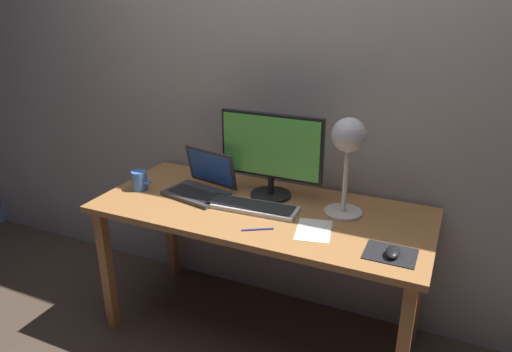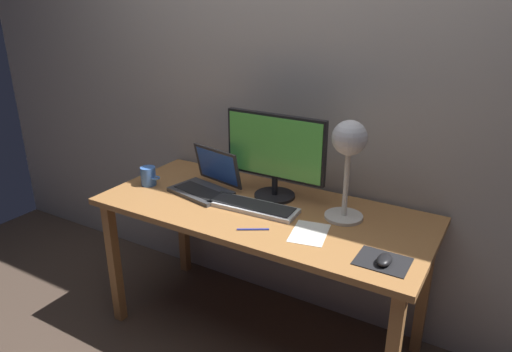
{
  "view_description": "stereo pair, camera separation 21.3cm",
  "coord_description": "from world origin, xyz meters",
  "px_view_note": "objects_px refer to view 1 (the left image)",
  "views": [
    {
      "loc": [
        0.82,
        -1.86,
        1.7
      ],
      "look_at": [
        -0.0,
        -0.05,
        0.92
      ],
      "focal_mm": 32.84,
      "sensor_mm": 36.0,
      "label": 1
    },
    {
      "loc": [
        1.01,
        -1.76,
        1.7
      ],
      "look_at": [
        -0.0,
        -0.05,
        0.92
      ],
      "focal_mm": 32.84,
      "sensor_mm": 36.0,
      "label": 2
    }
  ],
  "objects_px": {
    "keyboard_main": "(252,207)",
    "pen": "(258,229)",
    "monitor": "(271,151)",
    "coffee_mug": "(140,181)",
    "laptop": "(203,181)",
    "desk_lamp": "(348,146)",
    "mouse": "(393,252)"
  },
  "relations": [
    {
      "from": "mouse",
      "to": "monitor",
      "type": "bearing_deg",
      "value": 152.58
    },
    {
      "from": "coffee_mug",
      "to": "pen",
      "type": "xyz_separation_m",
      "value": [
        0.74,
        -0.16,
        -0.05
      ]
    },
    {
      "from": "monitor",
      "to": "desk_lamp",
      "type": "bearing_deg",
      "value": -7.06
    },
    {
      "from": "monitor",
      "to": "keyboard_main",
      "type": "xyz_separation_m",
      "value": [
        -0.02,
        -0.17,
        -0.23
      ]
    },
    {
      "from": "monitor",
      "to": "coffee_mug",
      "type": "bearing_deg",
      "value": -163.06
    },
    {
      "from": "laptop",
      "to": "mouse",
      "type": "xyz_separation_m",
      "value": [
        0.99,
        -0.25,
        -0.04
      ]
    },
    {
      "from": "keyboard_main",
      "to": "coffee_mug",
      "type": "bearing_deg",
      "value": -177.75
    },
    {
      "from": "mouse",
      "to": "laptop",
      "type": "bearing_deg",
      "value": 166.13
    },
    {
      "from": "keyboard_main",
      "to": "desk_lamp",
      "type": "bearing_deg",
      "value": 17.31
    },
    {
      "from": "monitor",
      "to": "keyboard_main",
      "type": "bearing_deg",
      "value": -97.3
    },
    {
      "from": "desk_lamp",
      "to": "coffee_mug",
      "type": "relative_size",
      "value": 3.99
    },
    {
      "from": "monitor",
      "to": "desk_lamp",
      "type": "relative_size",
      "value": 1.14
    },
    {
      "from": "pen",
      "to": "laptop",
      "type": "bearing_deg",
      "value": 148.19
    },
    {
      "from": "mouse",
      "to": "pen",
      "type": "bearing_deg",
      "value": -178.2
    },
    {
      "from": "keyboard_main",
      "to": "pen",
      "type": "bearing_deg",
      "value": -58.94
    },
    {
      "from": "pen",
      "to": "monitor",
      "type": "bearing_deg",
      "value": 103.88
    },
    {
      "from": "desk_lamp",
      "to": "mouse",
      "type": "bearing_deg",
      "value": -47.11
    },
    {
      "from": "laptop",
      "to": "pen",
      "type": "bearing_deg",
      "value": -31.81
    },
    {
      "from": "monitor",
      "to": "mouse",
      "type": "distance_m",
      "value": 0.77
    },
    {
      "from": "desk_lamp",
      "to": "pen",
      "type": "height_order",
      "value": "desk_lamp"
    },
    {
      "from": "keyboard_main",
      "to": "coffee_mug",
      "type": "relative_size",
      "value": 3.88
    },
    {
      "from": "laptop",
      "to": "coffee_mug",
      "type": "xyz_separation_m",
      "value": [
        -0.32,
        -0.1,
        -0.01
      ]
    },
    {
      "from": "monitor",
      "to": "laptop",
      "type": "relative_size",
      "value": 1.48
    },
    {
      "from": "monitor",
      "to": "coffee_mug",
      "type": "height_order",
      "value": "monitor"
    },
    {
      "from": "desk_lamp",
      "to": "laptop",
      "type": "bearing_deg",
      "value": -176.16
    },
    {
      "from": "mouse",
      "to": "coffee_mug",
      "type": "relative_size",
      "value": 0.84
    },
    {
      "from": "laptop",
      "to": "desk_lamp",
      "type": "relative_size",
      "value": 0.77
    },
    {
      "from": "laptop",
      "to": "desk_lamp",
      "type": "xyz_separation_m",
      "value": [
        0.72,
        0.05,
        0.27
      ]
    },
    {
      "from": "laptop",
      "to": "pen",
      "type": "xyz_separation_m",
      "value": [
        0.42,
        -0.26,
        -0.06
      ]
    },
    {
      "from": "keyboard_main",
      "to": "coffee_mug",
      "type": "height_order",
      "value": "coffee_mug"
    },
    {
      "from": "mouse",
      "to": "coffee_mug",
      "type": "height_order",
      "value": "coffee_mug"
    },
    {
      "from": "mouse",
      "to": "desk_lamp",
      "type": "bearing_deg",
      "value": 132.89
    }
  ]
}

